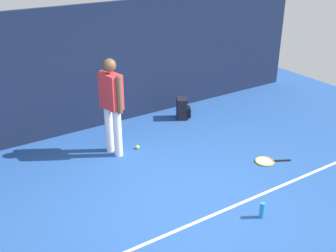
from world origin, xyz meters
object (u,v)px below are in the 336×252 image
at_px(tennis_player, 112,102).
at_px(water_bottle, 262,210).
at_px(tennis_racket, 266,161).
at_px(backpack, 182,109).
at_px(tennis_ball_near_player, 138,147).

height_order(tennis_player, water_bottle, tennis_player).
height_order(tennis_player, tennis_racket, tennis_player).
height_order(backpack, tennis_ball_near_player, backpack).
distance_m(tennis_racket, backpack, 2.29).
xyz_separation_m(tennis_player, tennis_racket, (2.01, -1.69, -0.95)).
bearing_deg(tennis_ball_near_player, water_bottle, -80.37).
bearing_deg(backpack, water_bottle, -167.58).
xyz_separation_m(tennis_racket, tennis_ball_near_player, (-1.60, 1.59, 0.02)).
bearing_deg(water_bottle, tennis_player, 107.39).
relative_size(tennis_racket, tennis_ball_near_player, 9.45).
bearing_deg(tennis_player, backpack, 96.13).
xyz_separation_m(tennis_racket, water_bottle, (-1.15, -1.05, 0.10)).
relative_size(tennis_racket, backpack, 1.42).
xyz_separation_m(tennis_player, tennis_ball_near_player, (0.41, -0.09, -0.93)).
distance_m(tennis_racket, water_bottle, 1.56).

